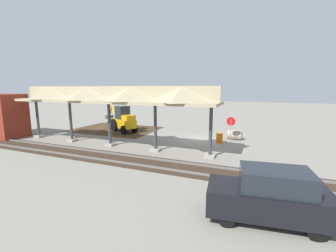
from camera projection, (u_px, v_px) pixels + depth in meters
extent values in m
plane|color=gray|center=(200.00, 140.00, 20.80)|extent=(120.00, 120.00, 0.00)
cube|color=#42301E|center=(116.00, 129.00, 26.04)|extent=(9.42, 7.00, 0.01)
cube|color=#9E998E|center=(210.00, 156.00, 15.62)|extent=(0.70, 0.70, 0.20)
cylinder|color=#383D42|center=(211.00, 132.00, 15.33)|extent=(0.24, 0.24, 3.60)
cube|color=#9E998E|center=(156.00, 150.00, 17.18)|extent=(0.70, 0.70, 0.20)
cylinder|color=#383D42|center=(155.00, 128.00, 16.89)|extent=(0.24, 0.24, 3.60)
cube|color=#9E998E|center=(110.00, 144.00, 18.74)|extent=(0.70, 0.70, 0.20)
cylinder|color=#383D42|center=(110.00, 124.00, 18.45)|extent=(0.24, 0.24, 3.60)
cube|color=#9E998E|center=(72.00, 140.00, 20.30)|extent=(0.70, 0.70, 0.20)
cylinder|color=#383D42|center=(71.00, 121.00, 20.01)|extent=(0.24, 0.24, 3.60)
cube|color=#9E998E|center=(39.00, 136.00, 21.86)|extent=(0.70, 0.70, 0.20)
cylinder|color=#383D42|center=(38.00, 119.00, 21.57)|extent=(0.24, 0.24, 3.60)
cube|color=tan|center=(108.00, 101.00, 18.13)|extent=(17.91, 3.20, 0.20)
cube|color=tan|center=(108.00, 93.00, 18.02)|extent=(17.91, 0.20, 1.10)
pyramid|color=tan|center=(182.00, 94.00, 15.68)|extent=(3.76, 3.20, 1.10)
pyramid|color=tan|center=(131.00, 93.00, 17.24)|extent=(3.76, 3.20, 1.10)
pyramid|color=tan|center=(88.00, 93.00, 18.80)|extent=(3.76, 3.20, 1.10)
pyramid|color=tan|center=(51.00, 92.00, 20.36)|extent=(3.76, 3.20, 1.10)
cube|color=slate|center=(174.00, 162.00, 14.46)|extent=(60.00, 0.08, 0.15)
cube|color=slate|center=(165.00, 169.00, 13.15)|extent=(60.00, 0.08, 0.15)
cube|color=#38281E|center=(170.00, 166.00, 13.81)|extent=(60.00, 2.58, 0.03)
cylinder|color=gray|center=(230.00, 131.00, 19.64)|extent=(0.06, 0.06, 2.07)
cylinder|color=red|center=(231.00, 121.00, 19.50)|extent=(0.76, 0.09, 0.76)
cube|color=orange|center=(124.00, 123.00, 24.45)|extent=(3.44, 2.59, 0.90)
cube|color=#1E262D|center=(122.00, 112.00, 24.40)|extent=(1.69, 1.63, 1.40)
cube|color=orange|center=(128.00, 118.00, 23.57)|extent=(1.52, 1.49, 0.50)
cylinder|color=black|center=(125.00, 124.00, 25.67)|extent=(1.39, 0.89, 1.40)
cylinder|color=black|center=(114.00, 125.00, 24.74)|extent=(1.39, 0.89, 1.40)
cylinder|color=black|center=(134.00, 128.00, 24.15)|extent=(0.94, 0.67, 0.90)
cylinder|color=black|center=(124.00, 130.00, 23.31)|extent=(0.94, 0.67, 0.90)
cylinder|color=orange|center=(114.00, 111.00, 25.78)|extent=(1.03, 0.64, 1.41)
cylinder|color=orange|center=(111.00, 111.00, 26.44)|extent=(0.93, 0.57, 1.51)
cube|color=#47474C|center=(109.00, 117.00, 26.86)|extent=(0.89, 0.98, 0.40)
cone|color=#42301E|center=(108.00, 127.00, 27.46)|extent=(5.47, 5.47, 1.41)
cylinder|color=#9E9384|center=(235.00, 135.00, 20.89)|extent=(1.34, 0.98, 0.86)
cylinder|color=black|center=(228.00, 134.00, 21.18)|extent=(0.07, 0.56, 0.56)
cube|color=maroon|center=(2.00, 116.00, 21.85)|extent=(4.42, 2.60, 4.18)
cube|color=black|center=(267.00, 201.00, 8.06)|extent=(4.39, 2.27, 0.95)
cube|color=#1E232B|center=(275.00, 179.00, 7.86)|extent=(2.53, 1.83, 0.73)
cylinder|color=black|center=(227.00, 219.00, 7.79)|extent=(0.62, 0.27, 0.60)
cylinder|color=black|center=(227.00, 199.00, 9.19)|extent=(0.62, 0.27, 0.60)
cylinder|color=black|center=(317.00, 232.00, 7.09)|extent=(0.62, 0.27, 0.60)
cylinder|color=black|center=(302.00, 208.00, 8.49)|extent=(0.62, 0.27, 0.60)
cylinder|color=orange|center=(219.00, 138.00, 19.55)|extent=(0.56, 0.56, 0.90)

